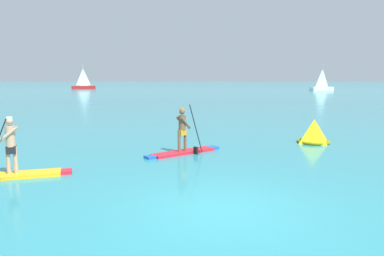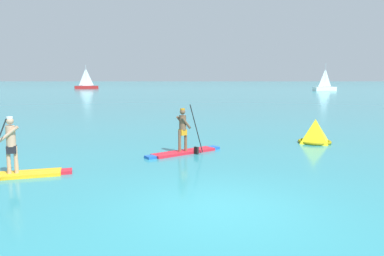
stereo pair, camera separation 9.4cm
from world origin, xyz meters
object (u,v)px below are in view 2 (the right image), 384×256
(paddleboarder_mid_center, at_px, (184,143))
(sailboat_right_horizon, at_px, (325,87))
(race_marker_buoy, at_px, (315,133))
(paddleboarder_near_left, at_px, (13,165))
(sailboat_left_horizon, at_px, (86,86))

(paddleboarder_mid_center, bearing_deg, sailboat_right_horizon, 29.25)
(race_marker_buoy, relative_size, sailboat_right_horizon, 0.28)
(paddleboarder_near_left, xyz_separation_m, paddleboarder_mid_center, (4.86, 3.36, 0.03))
(race_marker_buoy, height_order, sailboat_right_horizon, sailboat_right_horizon)
(sailboat_right_horizon, bearing_deg, paddleboarder_mid_center, -133.25)
(sailboat_left_horizon, distance_m, sailboat_right_horizon, 53.08)
(paddleboarder_mid_center, distance_m, race_marker_buoy, 6.12)
(paddleboarder_near_left, distance_m, paddleboarder_mid_center, 5.90)
(race_marker_buoy, bearing_deg, sailboat_right_horizon, 70.62)
(paddleboarder_mid_center, relative_size, sailboat_left_horizon, 0.51)
(paddleboarder_near_left, xyz_separation_m, sailboat_right_horizon, (31.88, 66.33, 0.31))
(paddleboarder_mid_center, height_order, sailboat_left_horizon, sailboat_left_horizon)
(paddleboarder_mid_center, xyz_separation_m, race_marker_buoy, (5.67, 2.29, 0.07))
(paddleboarder_near_left, height_order, race_marker_buoy, paddleboarder_near_left)
(race_marker_buoy, height_order, sailboat_left_horizon, sailboat_left_horizon)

